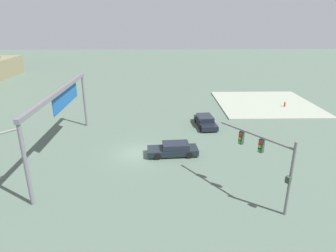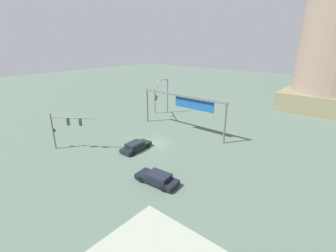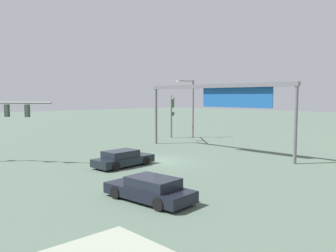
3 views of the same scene
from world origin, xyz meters
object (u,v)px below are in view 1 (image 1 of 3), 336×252
object	(u,v)px
sedan_car_waiting_far	(205,121)
fire_hydrant_on_curb	(285,104)
traffic_signal_near_corner	(268,156)
sedan_car_approaching	(173,149)

from	to	relation	value
sedan_car_waiting_far	fire_hydrant_on_curb	xyz separation A→B (m)	(7.37, -12.50, -0.09)
traffic_signal_near_corner	sedan_car_waiting_far	distance (m)	15.90
sedan_car_approaching	fire_hydrant_on_curb	world-z (taller)	sedan_car_approaching
traffic_signal_near_corner	sedan_car_waiting_far	world-z (taller)	traffic_signal_near_corner
traffic_signal_near_corner	sedan_car_waiting_far	bearing A→B (deg)	-27.77
sedan_car_approaching	traffic_signal_near_corner	bearing A→B (deg)	123.93
traffic_signal_near_corner	fire_hydrant_on_curb	size ratio (longest dim) A/B	7.63
sedan_car_approaching	sedan_car_waiting_far	distance (m)	8.88
fire_hydrant_on_curb	traffic_signal_near_corner	bearing A→B (deg)	155.01
traffic_signal_near_corner	fire_hydrant_on_curb	world-z (taller)	traffic_signal_near_corner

